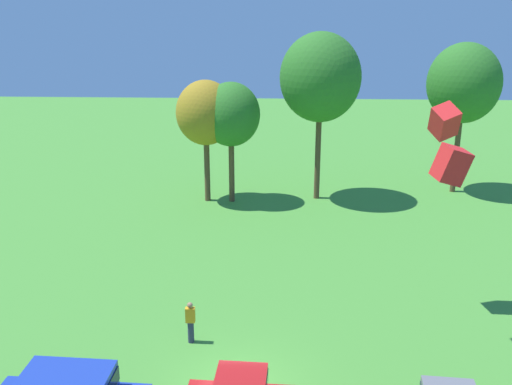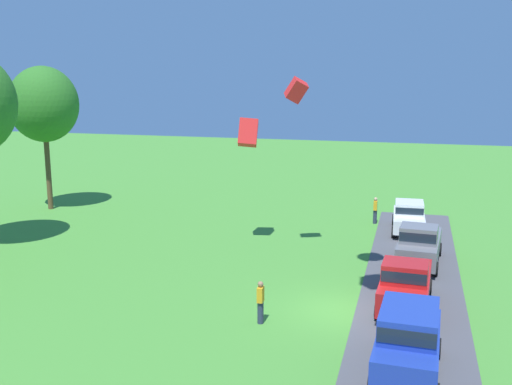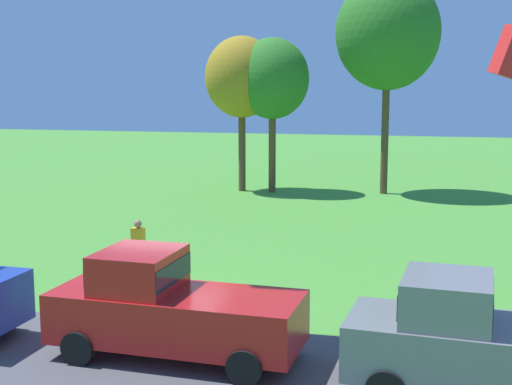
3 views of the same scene
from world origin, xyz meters
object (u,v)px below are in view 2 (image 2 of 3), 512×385
Objects in this scene: person_watching_sky at (261,302)px; kite_box_low_drifter at (296,90)px; kite_box_high_right at (248,133)px; car_pickup_far_end at (405,284)px; car_pickup_mid_row at (419,244)px; car_sedan_by_flagpole at (409,216)px; tree_right_of_center at (44,105)px; car_suv_near_entrance at (408,339)px; person_beside_suv at (375,210)px.

person_watching_sky is 1.65× the size of kite_box_low_drifter.
kite_box_high_right reaches higher than person_watching_sky.
person_watching_sky is at bearing -161.83° from kite_box_high_right.
car_pickup_far_end is 2.98× the size of person_watching_sky.
car_pickup_mid_row is 6.28m from car_sedan_by_flagpole.
tree_right_of_center reaches higher than car_pickup_mid_row.
car_suv_near_entrance is at bearing 178.28° from car_pickup_mid_row.
car_pickup_far_end is 5.99m from car_pickup_mid_row.
car_pickup_far_end is 14.14m from person_beside_suv.
car_suv_near_entrance is 31.25m from tree_right_of_center.
car_suv_near_entrance is 5.69m from car_pickup_far_end.
kite_box_high_right is (10.21, 3.35, 5.44)m from person_watching_sky.
person_watching_sky is at bearing -128.11° from tree_right_of_center.
person_beside_suv is (8.01, 2.70, -0.23)m from car_pickup_mid_row.
kite_box_high_right is at bearing 34.37° from car_suv_near_entrance.
person_beside_suv is 0.17× the size of tree_right_of_center.
car_pickup_far_end reaches higher than person_watching_sky.
tree_right_of_center is (12.26, 24.66, 6.23)m from car_pickup_far_end.
car_sedan_by_flagpole is 2.60× the size of person_watching_sky.
car_pickup_mid_row reaches higher than car_sedan_by_flagpole.
car_suv_near_entrance is 19.80m from person_beside_suv.
tree_right_of_center is 7.12× the size of kite_box_high_right.
car_sedan_by_flagpole is (17.90, 0.24, -0.25)m from car_suv_near_entrance.
person_beside_suv is at bearing -85.65° from tree_right_of_center.
car_pickup_far_end is at bearing -136.30° from kite_box_low_drifter.
car_suv_near_entrance is 15.15m from kite_box_low_drifter.
car_pickup_mid_row is 9.88m from kite_box_low_drifter.
person_beside_suv is at bearing -25.10° from kite_box_low_drifter.
car_pickup_mid_row reaches higher than person_beside_suv.
car_pickup_mid_row is 4.96× the size of kite_box_low_drifter.
car_pickup_mid_row is at bearing -104.03° from tree_right_of_center.
kite_box_high_right reaches higher than person_beside_suv.
kite_box_high_right is at bearing -107.16° from tree_right_of_center.
car_pickup_mid_row is at bearing -1.72° from car_suv_near_entrance.
car_pickup_mid_row is 10.71m from kite_box_high_right.
kite_box_low_drifter is (-1.23, -2.87, 2.34)m from kite_box_high_right.
car_suv_near_entrance is at bearing -178.02° from car_pickup_far_end.
car_pickup_mid_row is 10.63m from person_watching_sky.
person_beside_suv is (13.97, 2.15, -0.23)m from car_pickup_far_end.
car_pickup_mid_row is at bearing -33.73° from person_watching_sky.
car_suv_near_entrance is at bearing -152.90° from kite_box_low_drifter.
person_beside_suv is 23.48m from tree_right_of_center.
car_pickup_mid_row is 3.67× the size of kite_box_high_right.
kite_box_low_drifter is at bearing 136.53° from car_sedan_by_flagpole.
car_sedan_by_flagpole is 0.45× the size of tree_right_of_center.
car_pickup_mid_row is 0.52× the size of tree_right_of_center.
car_suv_near_entrance is 1.05× the size of car_sedan_by_flagpole.
car_sedan_by_flagpole reaches higher than person_beside_suv.
car_pickup_far_end is (5.68, 0.20, -0.19)m from car_suv_near_entrance.
car_sedan_by_flagpole is at bearing -19.38° from person_watching_sky.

